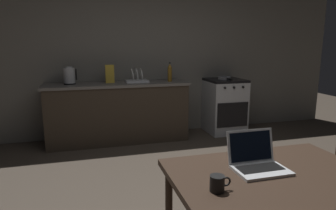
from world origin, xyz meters
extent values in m
cube|color=slate|center=(0.30, 2.63, 1.35)|extent=(6.40, 0.10, 2.70)
cube|color=#382D23|center=(-0.48, 2.28, 0.44)|extent=(2.10, 0.60, 0.87)
cube|color=#66605B|center=(-0.48, 2.28, 0.89)|extent=(2.16, 0.64, 0.04)
cube|color=#B7BABF|center=(1.32, 2.28, 0.44)|extent=(0.60, 0.60, 0.87)
cube|color=black|center=(1.32, 2.28, 0.89)|extent=(0.60, 0.60, 0.04)
cube|color=black|center=(1.32, 1.97, 0.37)|extent=(0.54, 0.01, 0.40)
cylinder|color=black|center=(1.16, 1.96, 0.81)|extent=(0.04, 0.02, 0.04)
cylinder|color=black|center=(1.32, 1.96, 0.81)|extent=(0.04, 0.02, 0.04)
cylinder|color=black|center=(1.48, 1.96, 0.81)|extent=(0.04, 0.02, 0.04)
cube|color=#332319|center=(0.09, -0.86, 0.71)|extent=(1.22, 0.84, 0.04)
cylinder|color=#332319|center=(0.64, -0.50, 0.35)|extent=(0.05, 0.05, 0.69)
cube|color=silver|center=(0.04, -0.81, 0.74)|extent=(0.32, 0.22, 0.02)
cube|color=black|center=(0.04, -0.80, 0.75)|extent=(0.28, 0.12, 0.00)
cube|color=silver|center=(0.04, -0.68, 0.85)|extent=(0.32, 0.06, 0.21)
cube|color=black|center=(0.04, -0.68, 0.85)|extent=(0.29, 0.05, 0.18)
cylinder|color=black|center=(-1.17, 2.28, 0.92)|extent=(0.17, 0.17, 0.02)
cylinder|color=#B2B5BA|center=(-1.17, 2.28, 1.04)|extent=(0.16, 0.16, 0.22)
cylinder|color=#B2B5BA|center=(-1.17, 2.28, 1.16)|extent=(0.10, 0.10, 0.02)
cube|color=black|center=(-1.07, 2.28, 1.05)|extent=(0.02, 0.02, 0.15)
cylinder|color=#8C601E|center=(0.34, 2.23, 1.02)|extent=(0.07, 0.07, 0.22)
cone|color=#8C601E|center=(0.34, 2.23, 1.16)|extent=(0.07, 0.07, 0.06)
cylinder|color=black|center=(0.34, 2.23, 1.20)|extent=(0.03, 0.03, 0.02)
cylinder|color=gray|center=(1.29, 2.26, 0.92)|extent=(0.21, 0.21, 0.01)
torus|color=gray|center=(1.29, 2.26, 0.95)|extent=(0.23, 0.23, 0.02)
cylinder|color=black|center=(1.29, 2.06, 0.93)|extent=(0.02, 0.18, 0.02)
cylinder|color=black|center=(-0.32, -0.97, 0.78)|extent=(0.08, 0.08, 0.09)
torus|color=black|center=(-0.27, -0.97, 0.78)|extent=(0.05, 0.01, 0.05)
cube|color=gold|center=(-0.58, 2.30, 1.05)|extent=(0.13, 0.05, 0.27)
cube|color=silver|center=(-0.18, 2.28, 0.93)|extent=(0.34, 0.26, 0.03)
cylinder|color=white|center=(-0.25, 2.28, 1.03)|extent=(0.04, 0.18, 0.18)
cylinder|color=white|center=(-0.18, 2.28, 1.03)|extent=(0.04, 0.18, 0.18)
cylinder|color=white|center=(-0.11, 2.28, 1.03)|extent=(0.04, 0.18, 0.18)
camera|label=1|loc=(-0.96, -2.30, 1.50)|focal=32.17mm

